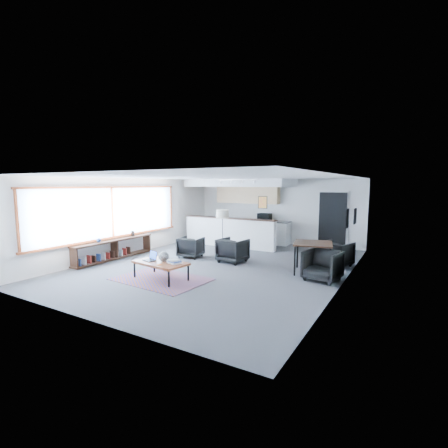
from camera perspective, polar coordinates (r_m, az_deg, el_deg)
The scene contains 21 objects.
room at distance 9.45m, azimuth -0.89°, elevation 0.35°, with size 7.02×9.02×2.62m.
window at distance 11.00m, azimuth -19.07°, elevation 1.72°, with size 0.10×5.95×1.66m.
console at distance 10.93m, azimuth -18.87°, elevation -4.29°, with size 0.35×3.00×0.80m.
kitchenette at distance 13.25m, azimuth 2.97°, elevation 2.58°, with size 4.20×1.96×2.60m.
doorway at distance 12.78m, azimuth 18.55°, elevation 0.71°, with size 1.10×0.12×2.15m.
track_light at distance 11.59m, azimuth 2.25°, elevation 7.65°, with size 1.60×0.07×0.15m.
wall_art_lower at distance 8.59m, azimuth 20.81°, elevation 0.91°, with size 0.03×0.38×0.48m.
wall_art_upper at distance 9.87m, azimuth 22.05°, elevation 1.29°, with size 0.03×0.34×0.44m.
kilim_rug at distance 8.47m, azimuth -10.99°, elevation -9.50°, with size 2.40×1.71×0.01m.
coffee_table at distance 8.36m, azimuth -11.06°, elevation -6.77°, with size 1.48×0.93×0.46m.
laptop at distance 8.56m, azimuth -12.66°, elevation -5.79°, with size 0.39×0.35×0.23m.
ceramic_pot at distance 8.32m, azimuth -10.53°, elevation -5.64°, with size 0.26×0.26×0.26m.
book_stack at distance 8.13m, azimuth -8.73°, elevation -6.55°, with size 0.37×0.32×0.10m.
coaster at distance 8.05m, azimuth -11.35°, elevation -7.03°, with size 0.12×0.12×0.01m.
armchair_left at distance 10.75m, azimuth -5.85°, elevation -3.90°, with size 0.72×0.67×0.74m, color black.
armchair_right at distance 10.04m, azimuth 1.54°, elevation -4.42°, with size 0.79×0.74×0.81m, color black.
floor_lamp at distance 11.25m, azimuth -0.27°, elevation 1.51°, with size 0.48×0.48×1.52m.
dining_table at distance 9.08m, azimuth 15.38°, elevation -3.63°, with size 1.18×1.18×0.83m.
dining_chair_near at distance 8.52m, azimuth 16.92°, elevation -7.14°, with size 0.69×0.65×0.71m, color black.
dining_chair_far at distance 10.08m, azimuth 19.08°, elevation -5.10°, with size 0.68×0.63×0.70m, color black.
microwave at distance 13.31m, azimuth 7.13°, elevation 1.39°, with size 0.52×0.29×0.35m, color black.
Camera 1 is at (4.86, -8.03, 2.39)m, focal length 26.00 mm.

